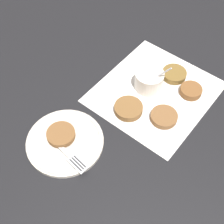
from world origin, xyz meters
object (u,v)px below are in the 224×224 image
object	(u,v)px
fritter_on_plate	(61,134)
fork	(70,156)
sauce_bowl	(147,80)
serving_plate	(64,141)

from	to	relation	value
fritter_on_plate	fork	bearing A→B (deg)	-105.25
sauce_bowl	fork	size ratio (longest dim) A/B	0.68
sauce_bowl	serving_plate	world-z (taller)	sauce_bowl
serving_plate	fritter_on_plate	world-z (taller)	fritter_on_plate
fork	serving_plate	bearing A→B (deg)	71.42
serving_plate	fritter_on_plate	distance (m)	0.02
sauce_bowl	fritter_on_plate	distance (m)	0.31
sauce_bowl	serving_plate	bearing A→B (deg)	-179.82
sauce_bowl	fritter_on_plate	size ratio (longest dim) A/B	1.32
sauce_bowl	serving_plate	distance (m)	0.31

